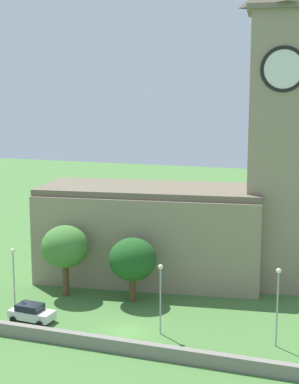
{
  "coord_description": "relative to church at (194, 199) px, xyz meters",
  "views": [
    {
      "loc": [
        18.6,
        -46.76,
        21.36
      ],
      "look_at": [
        0.14,
        6.17,
        11.71
      ],
      "focal_mm": 55.47,
      "sensor_mm": 36.0,
      "label": 1
    }
  ],
  "objects": [
    {
      "name": "ground_plane",
      "position": [
        -1.88,
        -1.23,
        -9.37
      ],
      "size": [
        200.0,
        200.0,
        0.0
      ],
      "primitive_type": "plane",
      "color": "#477538"
    },
    {
      "name": "church",
      "position": [
        0.0,
        0.0,
        0.0
      ],
      "size": [
        31.27,
        13.91,
        33.38
      ],
      "color": "gray",
      "rests_on": "ground"
    },
    {
      "name": "quay_barrier",
      "position": [
        -1.88,
        -20.42,
        -8.8
      ],
      "size": [
        55.78,
        0.7,
        1.15
      ],
      "primitive_type": "cube",
      "color": "gray",
      "rests_on": "ground"
    },
    {
      "name": "car_white",
      "position": [
        -11.04,
        -16.94,
        -8.52
      ],
      "size": [
        4.31,
        2.41,
        1.68
      ],
      "color": "silver",
      "rests_on": "ground"
    },
    {
      "name": "streetlamp_west_mid",
      "position": [
        -13.55,
        -15.75,
        -4.97
      ],
      "size": [
        0.44,
        0.44,
        6.53
      ],
      "color": "#9EA0A5",
      "rests_on": "ground"
    },
    {
      "name": "streetlamp_central",
      "position": [
        1.24,
        -15.71,
        -5.05
      ],
      "size": [
        0.44,
        0.44,
        6.39
      ],
      "color": "#9EA0A5",
      "rests_on": "ground"
    },
    {
      "name": "streetlamp_east_mid",
      "position": [
        11.28,
        -14.99,
        -4.78
      ],
      "size": [
        0.44,
        0.44,
        6.86
      ],
      "color": "#9EA0A5",
      "rests_on": "ground"
    },
    {
      "name": "tree_by_tower",
      "position": [
        -11.26,
        -9.51,
        -4.1
      ],
      "size": [
        4.89,
        4.89,
        7.53
      ],
      "color": "brown",
      "rests_on": "ground"
    },
    {
      "name": "tree_riverside_west",
      "position": [
        -4.02,
        -8.78,
        -4.96
      ],
      "size": [
        4.86,
        4.86,
        6.64
      ],
      "color": "brown",
      "rests_on": "ground"
    }
  ]
}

